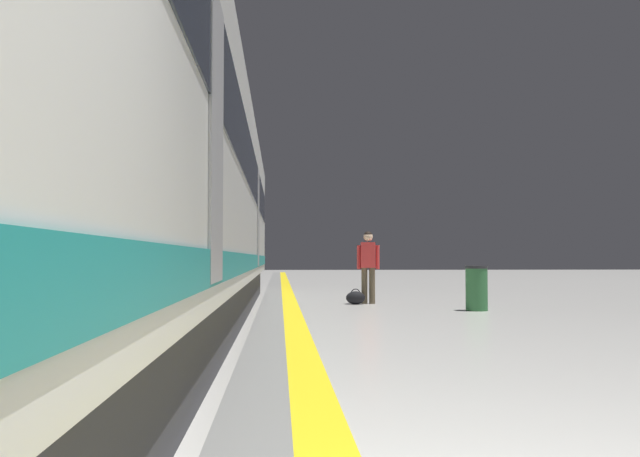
# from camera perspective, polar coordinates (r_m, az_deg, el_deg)

# --- Properties ---
(safety_line_strip) EXTENTS (0.36, 80.00, 0.01)m
(safety_line_strip) POSITION_cam_1_polar(r_m,az_deg,el_deg) (11.32, -2.04, -7.80)
(safety_line_strip) COLOR yellow
(safety_line_strip) RESTS_ON ground
(tactile_edge_band) EXTENTS (0.67, 80.00, 0.01)m
(tactile_edge_band) POSITION_cam_1_polar(r_m,az_deg,el_deg) (11.32, -3.85, -7.80)
(tactile_edge_band) COLOR slate
(tactile_edge_band) RESTS_ON ground
(high_speed_train) EXTENTS (2.94, 28.44, 4.97)m
(high_speed_train) POSITION_cam_1_polar(r_m,az_deg,el_deg) (9.52, -14.92, 6.34)
(high_speed_train) COLOR #38383D
(high_speed_train) RESTS_ON ground
(passenger_near) EXTENTS (0.52, 0.25, 1.68)m
(passenger_near) POSITION_cam_1_polar(r_m,az_deg,el_deg) (16.27, 3.96, -2.72)
(passenger_near) COLOR brown
(passenger_near) RESTS_ON ground
(duffel_bag_near) EXTENTS (0.44, 0.26, 0.36)m
(duffel_bag_near) POSITION_cam_1_polar(r_m,az_deg,el_deg) (16.05, 2.93, -5.67)
(duffel_bag_near) COLOR black
(duffel_bag_near) RESTS_ON ground
(waste_bin) EXTENTS (0.46, 0.46, 0.91)m
(waste_bin) POSITION_cam_1_polar(r_m,az_deg,el_deg) (14.47, 12.68, -4.77)
(waste_bin) COLOR #2D6638
(waste_bin) RESTS_ON ground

